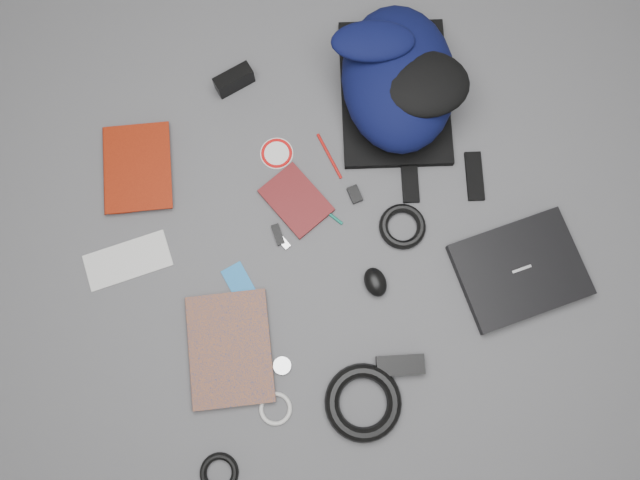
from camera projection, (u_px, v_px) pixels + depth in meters
name	position (u px, v px, depth m)	size (l,w,h in m)	color
ground	(320.00, 242.00, 1.63)	(4.00, 4.00, 0.00)	#4F4F51
backpack	(398.00, 78.00, 1.63)	(0.32, 0.46, 0.19)	black
laptop	(520.00, 270.00, 1.60)	(0.31, 0.24, 0.03)	black
textbook_red	(104.00, 171.00, 1.66)	(0.18, 0.24, 0.03)	maroon
comic_book	(189.00, 354.00, 1.56)	(0.21, 0.28, 0.02)	#C95F0E
envelope	(128.00, 260.00, 1.62)	(0.22, 0.10, 0.00)	silver
dvd_case	(296.00, 200.00, 1.65)	(0.12, 0.17, 0.01)	#4A0E0F
compact_camera	(234.00, 80.00, 1.70)	(0.11, 0.04, 0.06)	black
sticker_disc	(277.00, 153.00, 1.68)	(0.09, 0.09, 0.00)	silver
pen_teal	(322.00, 208.00, 1.65)	(0.01, 0.01, 0.14)	#0B6450
pen_red	(329.00, 156.00, 1.68)	(0.01, 0.01, 0.14)	#B2110D
id_badge	(238.00, 281.00, 1.61)	(0.06, 0.09, 0.00)	#1667AC
usb_black	(278.00, 235.00, 1.63)	(0.02, 0.06, 0.01)	black
usb_silver	(283.00, 242.00, 1.63)	(0.02, 0.04, 0.01)	silver
key_fob	(355.00, 194.00, 1.65)	(0.03, 0.05, 0.01)	black
mouse	(375.00, 282.00, 1.59)	(0.06, 0.08, 0.04)	black
headphone_left	(223.00, 332.00, 1.58)	(0.05, 0.05, 0.01)	#A5A5A7
headphone_right	(282.00, 366.00, 1.56)	(0.05, 0.05, 0.01)	#B5B6B8
cable_coil	(402.00, 226.00, 1.63)	(0.12, 0.12, 0.02)	black
power_brick	(400.00, 365.00, 1.55)	(0.12, 0.05, 0.03)	black
power_cord_coil	(363.00, 403.00, 1.53)	(0.19, 0.19, 0.04)	black
earbud_coil	(219.00, 473.00, 1.50)	(0.10, 0.10, 0.02)	black
white_cable_coil	(276.00, 409.00, 1.54)	(0.08, 0.08, 0.01)	beige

